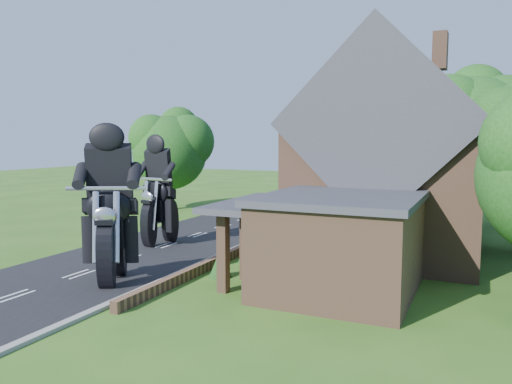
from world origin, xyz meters
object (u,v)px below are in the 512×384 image
at_px(annex, 337,242).
at_px(motorcycle_lead, 112,259).
at_px(house, 390,161).
at_px(motorcycle_follow, 160,228).
at_px(garden_wall, 260,241).

xyz_separation_m(annex, motorcycle_lead, (-7.93, -2.49, -0.88)).
bearing_deg(house, motorcycle_follow, -164.88).
distance_m(house, motorcycle_lead, 13.09).
xyz_separation_m(garden_wall, motorcycle_follow, (-4.72, -1.95, 0.64)).
relative_size(house, motorcycle_lead, 5.35).
bearing_deg(motorcycle_follow, motorcycle_lead, 117.95).
bearing_deg(motorcycle_follow, house, -157.35).
bearing_deg(garden_wall, motorcycle_follow, -157.57).
height_order(house, motorcycle_follow, house).
distance_m(garden_wall, motorcycle_follow, 5.15).
bearing_deg(annex, house, 84.76).
relative_size(garden_wall, house, 2.15).
height_order(motorcycle_lead, motorcycle_follow, motorcycle_lead).
bearing_deg(house, motorcycle_lead, -132.64).
xyz_separation_m(house, annex, (-0.62, -6.80, -2.58)).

